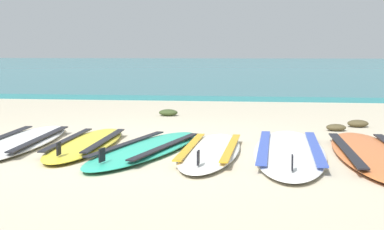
# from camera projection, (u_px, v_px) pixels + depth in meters

# --- Properties ---
(ground_plane) EXTENTS (80.00, 80.00, 0.00)m
(ground_plane) POSITION_uv_depth(u_px,v_px,m) (142.00, 150.00, 5.27)
(ground_plane) COLOR #C1B599
(sea) EXTENTS (80.00, 60.00, 0.10)m
(sea) POSITION_uv_depth(u_px,v_px,m) (250.00, 64.00, 40.05)
(sea) COLOR teal
(sea) RESTS_ON ground
(surfboard_0) EXTENTS (0.75, 2.38, 0.18)m
(surfboard_0) POSITION_uv_depth(u_px,v_px,m) (21.00, 141.00, 5.56)
(surfboard_0) COLOR white
(surfboard_0) RESTS_ON ground
(surfboard_1) EXTENTS (0.59, 2.09, 0.18)m
(surfboard_1) POSITION_uv_depth(u_px,v_px,m) (86.00, 143.00, 5.45)
(surfboard_1) COLOR yellow
(surfboard_1) RESTS_ON ground
(surfboard_2) EXTENTS (1.01, 2.27, 0.18)m
(surfboard_2) POSITION_uv_depth(u_px,v_px,m) (147.00, 148.00, 5.17)
(surfboard_2) COLOR #2DB793
(surfboard_2) RESTS_ON ground
(surfboard_3) EXTENTS (0.56, 2.08, 0.18)m
(surfboard_3) POSITION_uv_depth(u_px,v_px,m) (211.00, 151.00, 5.05)
(surfboard_3) COLOR silver
(surfboard_3) RESTS_ON ground
(surfboard_4) EXTENTS (0.69, 2.58, 0.18)m
(surfboard_4) POSITION_uv_depth(u_px,v_px,m) (289.00, 151.00, 5.05)
(surfboard_4) COLOR white
(surfboard_4) RESTS_ON ground
(surfboard_5) EXTENTS (0.66, 2.55, 0.18)m
(surfboard_5) POSITION_uv_depth(u_px,v_px,m) (372.00, 153.00, 4.92)
(surfboard_5) COLOR orange
(surfboard_5) RESTS_ON ground
(seaweed_clump_near_shoreline) EXTENTS (0.28, 0.22, 0.10)m
(seaweed_clump_near_shoreline) POSITION_uv_depth(u_px,v_px,m) (168.00, 113.00, 8.10)
(seaweed_clump_near_shoreline) COLOR #384723
(seaweed_clump_near_shoreline) RESTS_ON ground
(seaweed_clump_mid_sand) EXTENTS (0.23, 0.19, 0.08)m
(seaweed_clump_mid_sand) POSITION_uv_depth(u_px,v_px,m) (336.00, 127.00, 6.56)
(seaweed_clump_mid_sand) COLOR #4C4228
(seaweed_clump_mid_sand) RESTS_ON ground
(seaweed_clump_by_the_boards) EXTENTS (0.26, 0.21, 0.09)m
(seaweed_clump_by_the_boards) POSITION_uv_depth(u_px,v_px,m) (358.00, 123.00, 6.89)
(seaweed_clump_by_the_boards) COLOR #4C4228
(seaweed_clump_by_the_boards) RESTS_ON ground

